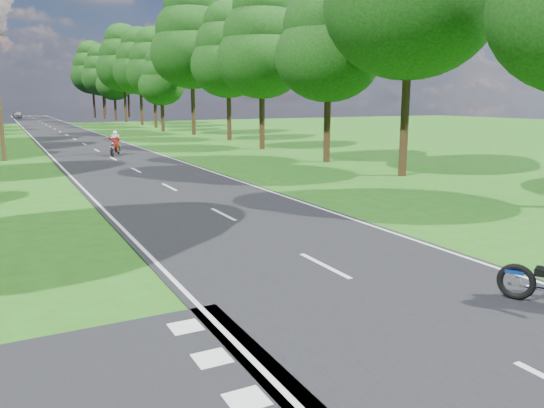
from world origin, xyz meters
TOP-DOWN VIEW (x-y plane):
  - ground at (0.00, 0.00)m, footprint 160.00×160.00m
  - main_road at (0.00, 50.00)m, footprint 7.00×140.00m
  - road_markings at (-0.14, 48.13)m, footprint 7.40×140.00m
  - treeline at (1.43, 60.06)m, footprint 40.00×115.35m
  - rider_far_red at (0.51, 27.88)m, footprint 1.37×2.02m
  - distant_car at (-2.60, 101.98)m, footprint 1.55×3.81m

SIDE VIEW (x-z plane):
  - ground at x=0.00m, z-range 0.00..0.00m
  - main_road at x=0.00m, z-range 0.00..0.02m
  - road_markings at x=-0.14m, z-range 0.02..0.03m
  - distant_car at x=-2.60m, z-range 0.02..1.32m
  - rider_far_red at x=0.51m, z-range 0.02..1.63m
  - treeline at x=1.43m, z-range 0.86..15.65m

